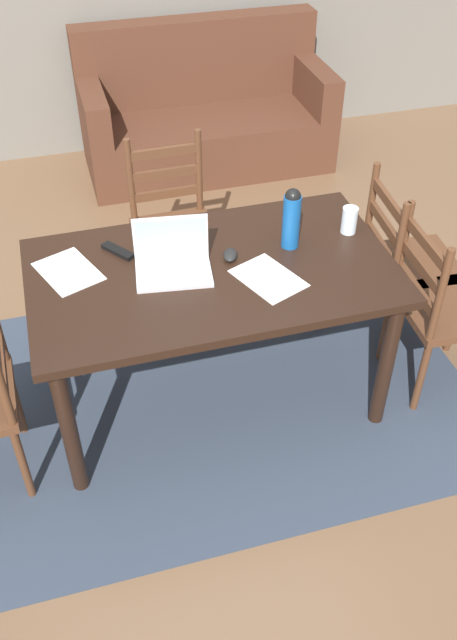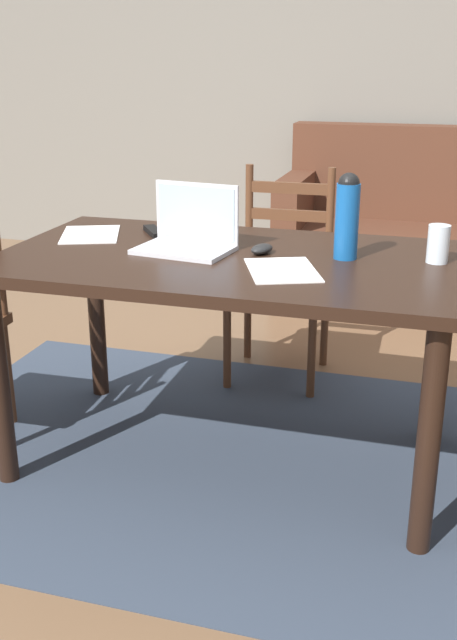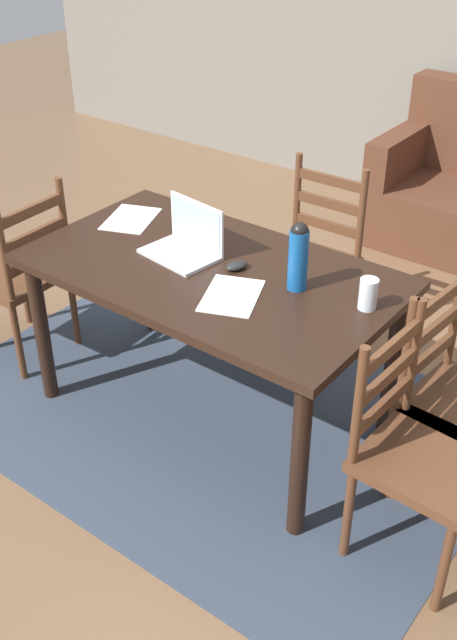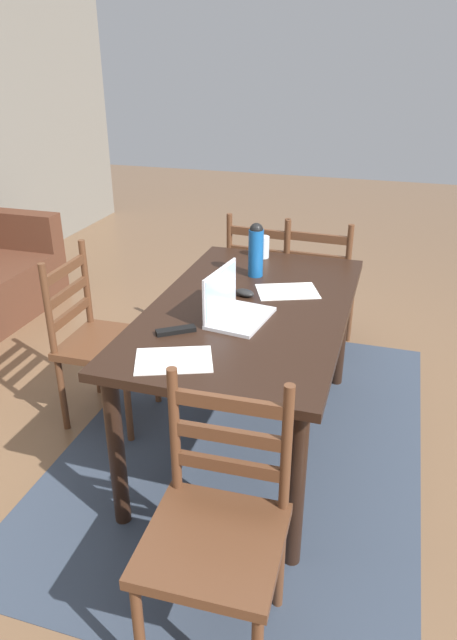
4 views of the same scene
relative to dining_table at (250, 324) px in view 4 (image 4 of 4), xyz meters
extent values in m
plane|color=brown|center=(0.00, 0.00, -0.68)|extent=(14.00, 14.00, 0.00)
cube|color=#333D4C|center=(0.00, 0.00, -0.68)|extent=(2.53, 1.76, 0.01)
cube|color=black|center=(0.00, 0.00, 0.08)|extent=(1.58, 0.91, 0.04)
cylinder|color=black|center=(-0.71, -0.37, -0.31)|extent=(0.07, 0.07, 0.74)
cylinder|color=black|center=(0.71, -0.37, -0.31)|extent=(0.07, 0.07, 0.74)
cylinder|color=black|center=(-0.71, 0.37, -0.31)|extent=(0.07, 0.07, 0.74)
cylinder|color=black|center=(0.71, 0.37, -0.31)|extent=(0.07, 0.07, 0.74)
cube|color=#56331E|center=(0.00, 0.78, -0.23)|extent=(0.45, 0.45, 0.04)
cylinder|color=#56331E|center=(0.19, 0.60, -0.47)|extent=(0.04, 0.04, 0.43)
cylinder|color=#56331E|center=(-0.19, 0.59, -0.47)|extent=(0.04, 0.04, 0.43)
cylinder|color=#56331E|center=(0.19, 0.98, -0.47)|extent=(0.04, 0.04, 0.43)
cylinder|color=#56331E|center=(-0.19, 0.97, -0.47)|extent=(0.04, 0.04, 0.43)
cylinder|color=#56331E|center=(0.19, 0.99, 0.02)|extent=(0.04, 0.04, 0.50)
cylinder|color=#56331E|center=(-0.19, 0.98, 0.02)|extent=(0.04, 0.04, 0.50)
cube|color=#56331E|center=(0.00, 0.98, -0.08)|extent=(0.36, 0.03, 0.05)
cube|color=#56331E|center=(0.00, 0.98, 0.04)|extent=(0.36, 0.03, 0.05)
cube|color=#56331E|center=(0.00, 0.98, 0.17)|extent=(0.36, 0.03, 0.05)
cube|color=#56331E|center=(-1.12, -0.18, -0.23)|extent=(0.45, 0.45, 0.04)
cylinder|color=#56331E|center=(-1.32, 0.00, -0.47)|extent=(0.04, 0.04, 0.43)
cylinder|color=#56331E|center=(-0.92, -0.37, -0.47)|extent=(0.04, 0.04, 0.43)
cylinder|color=#56331E|center=(-0.94, 0.01, -0.47)|extent=(0.04, 0.04, 0.43)
cylinder|color=#56331E|center=(-0.91, -0.37, 0.02)|extent=(0.04, 0.04, 0.50)
cylinder|color=#56331E|center=(-0.93, 0.01, 0.02)|extent=(0.04, 0.04, 0.50)
cube|color=#56331E|center=(-0.92, -0.18, -0.08)|extent=(0.04, 0.36, 0.05)
cube|color=#56331E|center=(-0.92, -0.18, 0.04)|extent=(0.04, 0.36, 0.05)
cube|color=#56331E|center=(-0.92, -0.18, 0.17)|extent=(0.04, 0.36, 0.05)
cube|color=#56331E|center=(1.12, -0.18, -0.23)|extent=(0.46, 0.46, 0.04)
cylinder|color=#56331E|center=(1.32, 0.00, -0.47)|extent=(0.04, 0.04, 0.43)
cylinder|color=#56331E|center=(1.30, -0.38, -0.47)|extent=(0.04, 0.04, 0.43)
cylinder|color=#56331E|center=(0.94, 0.02, -0.47)|extent=(0.04, 0.04, 0.43)
cylinder|color=#56331E|center=(0.92, -0.36, -0.47)|extent=(0.04, 0.04, 0.43)
cylinder|color=#56331E|center=(0.93, 0.02, 0.02)|extent=(0.04, 0.04, 0.50)
cylinder|color=#56331E|center=(0.91, -0.36, 0.02)|extent=(0.04, 0.04, 0.50)
cube|color=#56331E|center=(0.92, -0.17, -0.08)|extent=(0.04, 0.36, 0.05)
cube|color=#56331E|center=(0.92, -0.17, 0.04)|extent=(0.04, 0.36, 0.05)
cube|color=#56331E|center=(0.92, -0.17, 0.17)|extent=(0.04, 0.36, 0.05)
cube|color=#56331E|center=(1.12, 0.18, -0.23)|extent=(0.48, 0.48, 0.04)
cylinder|color=#56331E|center=(1.32, 0.35, -0.47)|extent=(0.04, 0.04, 0.43)
cylinder|color=#56331E|center=(1.29, -0.02, -0.47)|extent=(0.04, 0.04, 0.43)
cylinder|color=#56331E|center=(0.95, 0.39, -0.47)|extent=(0.04, 0.04, 0.43)
cylinder|color=#56331E|center=(0.91, 0.01, -0.47)|extent=(0.04, 0.04, 0.43)
cylinder|color=#56331E|center=(0.94, 0.39, 0.02)|extent=(0.04, 0.04, 0.50)
cylinder|color=#56331E|center=(0.90, 0.01, 0.02)|extent=(0.04, 0.04, 0.50)
cube|color=#56331E|center=(0.92, 0.20, -0.08)|extent=(0.05, 0.36, 0.05)
cube|color=#56331E|center=(0.92, 0.20, 0.04)|extent=(0.05, 0.36, 0.05)
cube|color=#56331E|center=(0.92, 0.20, 0.17)|extent=(0.05, 0.36, 0.05)
cube|color=#512D1E|center=(1.40, 2.36, -0.13)|extent=(0.16, 0.80, 0.30)
cube|color=silver|center=(-0.17, 0.00, 0.11)|extent=(0.35, 0.26, 0.02)
cube|color=silver|center=(-0.15, 0.10, 0.22)|extent=(0.32, 0.05, 0.21)
cube|color=#A5CCEA|center=(-0.15, 0.10, 0.22)|extent=(0.29, 0.04, 0.19)
cylinder|color=#145199|center=(0.38, 0.07, 0.22)|extent=(0.08, 0.08, 0.25)
sphere|color=black|center=(0.38, 0.07, 0.35)|extent=(0.07, 0.07, 0.07)
cylinder|color=silver|center=(0.68, 0.11, 0.16)|extent=(0.07, 0.07, 0.13)
ellipsoid|color=black|center=(0.10, 0.06, 0.12)|extent=(0.09, 0.11, 0.03)
cube|color=black|center=(-0.37, 0.23, 0.11)|extent=(0.14, 0.16, 0.02)
cube|color=white|center=(-0.60, 0.15, 0.10)|extent=(0.30, 0.35, 0.00)
cube|color=white|center=(0.21, -0.13, 0.10)|extent=(0.31, 0.35, 0.00)
camera|label=1|loc=(-0.58, -2.32, 1.85)|focal=38.45mm
camera|label=2|loc=(0.70, -2.39, 0.75)|focal=42.10mm
camera|label=3|loc=(1.74, -2.17, 1.61)|focal=42.18mm
camera|label=4|loc=(-2.36, -0.61, 1.18)|focal=31.72mm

